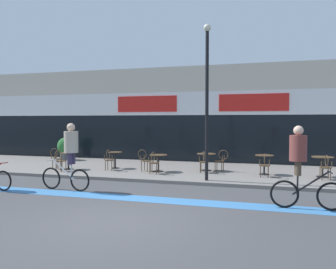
{
  "coord_description": "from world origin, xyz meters",
  "views": [
    {
      "loc": [
        3.1,
        -6.53,
        2.25
      ],
      "look_at": [
        -0.45,
        6.03,
        1.68
      ],
      "focal_mm": 35.0,
      "sensor_mm": 36.0,
      "label": 1
    }
  ],
  "objects_px": {
    "cafe_chair_3_side": "(221,159)",
    "planter_pot": "(65,148)",
    "bistro_table_0": "(68,157)",
    "bistro_table_4": "(264,161)",
    "cyclist_0": "(301,162)",
    "cafe_chair_2_near": "(154,161)",
    "bistro_table_1": "(115,157)",
    "bistro_table_2": "(158,159)",
    "bistro_table_3": "(206,158)",
    "cafe_chair_0_near": "(60,159)",
    "cyclist_1": "(70,152)",
    "cafe_chair_3_near": "(204,160)",
    "lamp_post": "(207,91)",
    "cafe_chair_2_side": "(144,159)",
    "cafe_chair_1_near": "(109,158)",
    "cafe_chair_5_near": "(326,166)",
    "bistro_table_5": "(323,162)",
    "cafe_chair_0_side": "(56,157)",
    "cafe_chair_4_near": "(264,163)"
  },
  "relations": [
    {
      "from": "bistro_table_1",
      "to": "bistro_table_3",
      "type": "distance_m",
      "value": 4.02
    },
    {
      "from": "bistro_table_3",
      "to": "cafe_chair_1_near",
      "type": "distance_m",
      "value": 4.12
    },
    {
      "from": "bistro_table_2",
      "to": "cyclist_1",
      "type": "height_order",
      "value": "cyclist_1"
    },
    {
      "from": "bistro_table_0",
      "to": "cafe_chair_2_near",
      "type": "height_order",
      "value": "cafe_chair_2_near"
    },
    {
      "from": "bistro_table_1",
      "to": "cafe_chair_2_near",
      "type": "relative_size",
      "value": 0.81
    },
    {
      "from": "bistro_table_2",
      "to": "cafe_chair_2_near",
      "type": "bearing_deg",
      "value": -89.96
    },
    {
      "from": "bistro_table_0",
      "to": "cafe_chair_5_near",
      "type": "distance_m",
      "value": 10.27
    },
    {
      "from": "bistro_table_5",
      "to": "planter_pot",
      "type": "distance_m",
      "value": 12.54
    },
    {
      "from": "cafe_chair_3_near",
      "to": "planter_pot",
      "type": "relative_size",
      "value": 0.76
    },
    {
      "from": "bistro_table_4",
      "to": "cafe_chair_1_near",
      "type": "relative_size",
      "value": 0.85
    },
    {
      "from": "cafe_chair_3_side",
      "to": "planter_pot",
      "type": "xyz_separation_m",
      "value": [
        -8.56,
        1.7,
        0.14
      ]
    },
    {
      "from": "cafe_chair_1_near",
      "to": "cafe_chair_4_near",
      "type": "height_order",
      "value": "same"
    },
    {
      "from": "bistro_table_2",
      "to": "cyclist_0",
      "type": "bearing_deg",
      "value": -38.71
    },
    {
      "from": "cafe_chair_2_side",
      "to": "cafe_chair_1_near",
      "type": "bearing_deg",
      "value": -162.38
    },
    {
      "from": "lamp_post",
      "to": "cafe_chair_3_side",
      "type": "bearing_deg",
      "value": 83.22
    },
    {
      "from": "bistro_table_2",
      "to": "bistro_table_3",
      "type": "xyz_separation_m",
      "value": [
        1.87,
        0.79,
        0.02
      ]
    },
    {
      "from": "cafe_chair_0_near",
      "to": "bistro_table_4",
      "type": "bearing_deg",
      "value": -74.98
    },
    {
      "from": "planter_pot",
      "to": "cafe_chair_2_side",
      "type": "bearing_deg",
      "value": -24.43
    },
    {
      "from": "bistro_table_1",
      "to": "bistro_table_3",
      "type": "height_order",
      "value": "same"
    },
    {
      "from": "bistro_table_0",
      "to": "bistro_table_4",
      "type": "height_order",
      "value": "bistro_table_4"
    },
    {
      "from": "cafe_chair_1_near",
      "to": "cafe_chair_0_near",
      "type": "bearing_deg",
      "value": 108.38
    },
    {
      "from": "cafe_chair_3_near",
      "to": "cyclist_0",
      "type": "xyz_separation_m",
      "value": [
        3.18,
        -4.22,
        0.55
      ]
    },
    {
      "from": "bistro_table_3",
      "to": "bistro_table_1",
      "type": "bearing_deg",
      "value": -173.98
    },
    {
      "from": "bistro_table_2",
      "to": "cafe_chair_0_side",
      "type": "distance_m",
      "value": 4.6
    },
    {
      "from": "cafe_chair_3_near",
      "to": "cafe_chair_3_side",
      "type": "relative_size",
      "value": 1.0
    },
    {
      "from": "bistro_table_0",
      "to": "cafe_chair_2_side",
      "type": "distance_m",
      "value": 3.36
    },
    {
      "from": "cafe_chair_0_near",
      "to": "cyclist_1",
      "type": "height_order",
      "value": "cyclist_1"
    },
    {
      "from": "bistro_table_0",
      "to": "cafe_chair_3_side",
      "type": "xyz_separation_m",
      "value": [
        6.44,
        1.25,
        -0.0
      ]
    },
    {
      "from": "bistro_table_3",
      "to": "cafe_chair_5_near",
      "type": "height_order",
      "value": "cafe_chair_5_near"
    },
    {
      "from": "bistro_table_5",
      "to": "cafe_chair_0_near",
      "type": "distance_m",
      "value": 10.38
    },
    {
      "from": "cafe_chair_2_side",
      "to": "cyclist_0",
      "type": "xyz_separation_m",
      "value": [
        5.68,
        -4.06,
        0.55
      ]
    },
    {
      "from": "bistro_table_2",
      "to": "bistro_table_5",
      "type": "distance_m",
      "value": 6.32
    },
    {
      "from": "cafe_chair_0_near",
      "to": "cafe_chair_2_side",
      "type": "distance_m",
      "value": 3.51
    },
    {
      "from": "bistro_table_4",
      "to": "bistro_table_5",
      "type": "xyz_separation_m",
      "value": [
        2.09,
        -0.01,
        0.01
      ]
    },
    {
      "from": "cafe_chair_3_near",
      "to": "cyclist_1",
      "type": "bearing_deg",
      "value": 132.15
    },
    {
      "from": "planter_pot",
      "to": "cyclist_1",
      "type": "relative_size",
      "value": 0.55
    },
    {
      "from": "cafe_chair_2_near",
      "to": "cafe_chair_3_near",
      "type": "height_order",
      "value": "same"
    },
    {
      "from": "cafe_chair_0_side",
      "to": "cyclist_0",
      "type": "distance_m",
      "value": 10.29
    },
    {
      "from": "bistro_table_5",
      "to": "cafe_chair_1_near",
      "type": "distance_m",
      "value": 8.45
    },
    {
      "from": "cafe_chair_3_side",
      "to": "cafe_chair_5_near",
      "type": "distance_m",
      "value": 3.95
    },
    {
      "from": "bistro_table_2",
      "to": "planter_pot",
      "type": "relative_size",
      "value": 0.62
    },
    {
      "from": "cafe_chair_3_near",
      "to": "lamp_post",
      "type": "xyz_separation_m",
      "value": [
        0.36,
        -1.57,
        2.63
      ]
    },
    {
      "from": "bistro_table_0",
      "to": "bistro_table_1",
      "type": "relative_size",
      "value": 0.99
    },
    {
      "from": "cafe_chair_3_side",
      "to": "cafe_chair_4_near",
      "type": "height_order",
      "value": "same"
    },
    {
      "from": "bistro_table_3",
      "to": "cafe_chair_1_near",
      "type": "xyz_separation_m",
      "value": [
        -3.99,
        -1.05,
        -0.01
      ]
    },
    {
      "from": "planter_pot",
      "to": "cyclist_0",
      "type": "relative_size",
      "value": 0.56
    },
    {
      "from": "bistro_table_4",
      "to": "lamp_post",
      "type": "height_order",
      "value": "lamp_post"
    },
    {
      "from": "planter_pot",
      "to": "bistro_table_1",
      "type": "bearing_deg",
      "value": -28.15
    },
    {
      "from": "bistro_table_4",
      "to": "cafe_chair_2_near",
      "type": "height_order",
      "value": "cafe_chair_2_near"
    },
    {
      "from": "cafe_chair_3_side",
      "to": "planter_pot",
      "type": "relative_size",
      "value": 0.76
    }
  ]
}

